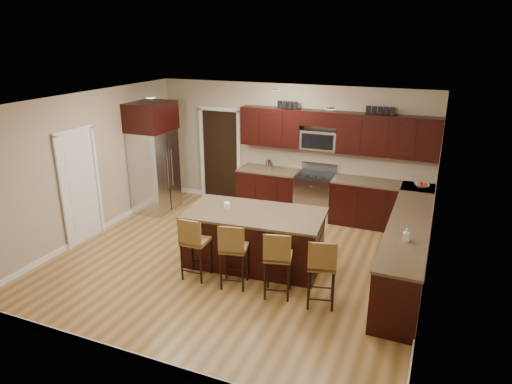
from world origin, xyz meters
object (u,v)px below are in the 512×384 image
at_px(range, 315,195).
at_px(stool_right, 278,257).
at_px(stool_extra, 322,265).
at_px(stool_left, 193,241).
at_px(island, 255,240).
at_px(stool_mid, 233,248).
at_px(refrigerator, 154,156).

xyz_separation_m(range, stool_right, (0.35, -3.24, 0.18)).
bearing_deg(stool_extra, stool_left, 166.30).
height_order(stool_left, stool_extra, stool_extra).
bearing_deg(stool_extra, stool_right, 166.26).
bearing_deg(island, range, 76.64).
relative_size(stool_mid, stool_right, 1.00).
height_order(island, stool_left, stool_left).
xyz_separation_m(island, stool_extra, (1.36, -0.84, 0.22)).
xyz_separation_m(island, stool_right, (0.71, -0.84, 0.22)).
distance_m(stool_mid, refrigerator, 3.78).
height_order(range, stool_left, range).
distance_m(range, stool_mid, 3.27).
bearing_deg(stool_mid, stool_extra, -12.41).
bearing_deg(stool_extra, refrigerator, 138.06).
xyz_separation_m(island, stool_mid, (0.00, -0.84, 0.22)).
bearing_deg(stool_mid, island, 77.69).
distance_m(range, stool_right, 3.27).
distance_m(stool_left, refrigerator, 3.29).
relative_size(stool_right, refrigerator, 0.45).
relative_size(range, stool_extra, 1.06).
relative_size(island, stool_mid, 2.23).
bearing_deg(refrigerator, stool_left, -45.46).
bearing_deg(stool_left, island, 49.45).
height_order(island, stool_extra, stool_extra).
relative_size(range, stool_right, 1.06).
distance_m(range, island, 2.43).
relative_size(island, stool_right, 2.24).
height_order(range, stool_mid, range).
bearing_deg(stool_left, stool_mid, -1.85).
bearing_deg(refrigerator, stool_extra, -28.20).
bearing_deg(refrigerator, range, 15.82).
xyz_separation_m(stool_left, stool_mid, (0.67, 0.00, 0.01)).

